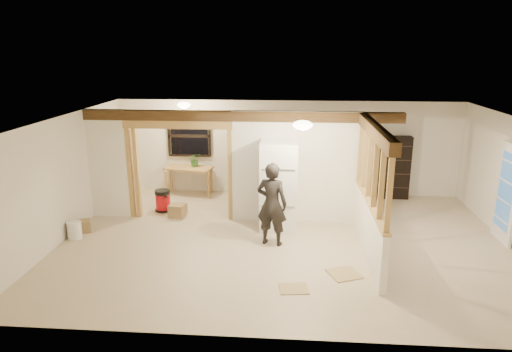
# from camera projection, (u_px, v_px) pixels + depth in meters

# --- Properties ---
(floor) EXTENTS (9.00, 6.50, 0.01)m
(floor) POSITION_uv_depth(u_px,v_px,m) (284.00, 242.00, 9.30)
(floor) COLOR #BDA78C
(floor) RESTS_ON ground
(ceiling) EXTENTS (9.00, 6.50, 0.01)m
(ceiling) POSITION_uv_depth(u_px,v_px,m) (286.00, 119.00, 8.63)
(ceiling) COLOR white
(wall_back) EXTENTS (9.00, 0.01, 2.50)m
(wall_back) POSITION_uv_depth(u_px,v_px,m) (287.00, 148.00, 12.08)
(wall_back) COLOR beige
(wall_back) RESTS_ON floor
(wall_front) EXTENTS (9.00, 0.01, 2.50)m
(wall_front) POSITION_uv_depth(u_px,v_px,m) (281.00, 254.00, 5.84)
(wall_front) COLOR beige
(wall_front) RESTS_ON floor
(wall_left) EXTENTS (0.01, 6.50, 2.50)m
(wall_left) POSITION_uv_depth(u_px,v_px,m) (64.00, 178.00, 9.29)
(wall_left) COLOR beige
(wall_left) RESTS_ON floor
(partition_left_stub) EXTENTS (0.90, 0.12, 2.50)m
(partition_left_stub) POSITION_uv_depth(u_px,v_px,m) (108.00, 164.00, 10.41)
(partition_left_stub) COLOR white
(partition_left_stub) RESTS_ON floor
(partition_center) EXTENTS (2.80, 0.12, 2.50)m
(partition_center) POSITION_uv_depth(u_px,v_px,m) (295.00, 168.00, 10.10)
(partition_center) COLOR white
(partition_center) RESTS_ON floor
(doorway_frame) EXTENTS (2.46, 0.14, 2.20)m
(doorway_frame) POSITION_uv_depth(u_px,v_px,m) (180.00, 172.00, 10.33)
(doorway_frame) COLOR tan
(doorway_frame) RESTS_ON floor
(header_beam_back) EXTENTS (7.00, 0.18, 0.22)m
(header_beam_back) POSITION_uv_depth(u_px,v_px,m) (241.00, 116.00, 9.88)
(header_beam_back) COLOR #4B331A
(header_beam_back) RESTS_ON ceiling
(header_beam_right) EXTENTS (0.18, 3.30, 0.22)m
(header_beam_right) POSITION_uv_depth(u_px,v_px,m) (375.00, 131.00, 8.16)
(header_beam_right) COLOR #4B331A
(header_beam_right) RESTS_ON ceiling
(pony_wall) EXTENTS (0.12, 3.20, 1.00)m
(pony_wall) POSITION_uv_depth(u_px,v_px,m) (368.00, 228.00, 8.67)
(pony_wall) COLOR white
(pony_wall) RESTS_ON floor
(stud_partition) EXTENTS (0.14, 3.20, 1.32)m
(stud_partition) POSITION_uv_depth(u_px,v_px,m) (372.00, 169.00, 8.35)
(stud_partition) COLOR tan
(stud_partition) RESTS_ON pony_wall
(window_back) EXTENTS (1.12, 0.10, 1.10)m
(window_back) POSITION_uv_depth(u_px,v_px,m) (189.00, 136.00, 12.12)
(window_back) COLOR black
(window_back) RESTS_ON wall_back
(french_door) EXTENTS (0.12, 0.86, 2.00)m
(french_door) POSITION_uv_depth(u_px,v_px,m) (507.00, 194.00, 9.09)
(french_door) COLOR white
(french_door) RESTS_ON floor
(ceiling_dome_main) EXTENTS (0.36, 0.36, 0.16)m
(ceiling_dome_main) POSITION_uv_depth(u_px,v_px,m) (303.00, 125.00, 8.13)
(ceiling_dome_main) COLOR #FFEABF
(ceiling_dome_main) RESTS_ON ceiling
(ceiling_dome_util) EXTENTS (0.32, 0.32, 0.14)m
(ceiling_dome_util) POSITION_uv_depth(u_px,v_px,m) (184.00, 105.00, 11.02)
(ceiling_dome_util) COLOR #FFEABF
(ceiling_dome_util) RESTS_ON ceiling
(hanging_bulb) EXTENTS (0.07, 0.07, 0.07)m
(hanging_bulb) POSITION_uv_depth(u_px,v_px,m) (199.00, 122.00, 10.39)
(hanging_bulb) COLOR #FFD88C
(hanging_bulb) RESTS_ON ceiling
(refrigerator) EXTENTS (0.79, 0.77, 1.92)m
(refrigerator) POSITION_uv_depth(u_px,v_px,m) (279.00, 185.00, 9.78)
(refrigerator) COLOR white
(refrigerator) RESTS_ON floor
(woman) EXTENTS (0.70, 0.55, 1.69)m
(woman) POSITION_uv_depth(u_px,v_px,m) (272.00, 204.00, 8.97)
(woman) COLOR black
(woman) RESTS_ON floor
(work_table) EXTENTS (1.32, 0.85, 0.77)m
(work_table) POSITION_uv_depth(u_px,v_px,m) (189.00, 181.00, 12.17)
(work_table) COLOR tan
(work_table) RESTS_ON floor
(potted_plant) EXTENTS (0.41, 0.39, 0.36)m
(potted_plant) POSITION_uv_depth(u_px,v_px,m) (195.00, 160.00, 12.09)
(potted_plant) COLOR #2E5B25
(potted_plant) RESTS_ON work_table
(shop_vac) EXTENTS (0.45, 0.45, 0.53)m
(shop_vac) POSITION_uv_depth(u_px,v_px,m) (163.00, 200.00, 10.99)
(shop_vac) COLOR #AF0D13
(shop_vac) RESTS_ON floor
(bookshelf) EXTENTS (0.82, 0.27, 1.64)m
(bookshelf) POSITION_uv_depth(u_px,v_px,m) (393.00, 168.00, 11.80)
(bookshelf) COLOR black
(bookshelf) RESTS_ON floor
(bucket) EXTENTS (0.29, 0.29, 0.36)m
(bucket) POSITION_uv_depth(u_px,v_px,m) (74.00, 230.00, 9.41)
(bucket) COLOR white
(bucket) RESTS_ON floor
(box_util_a) EXTENTS (0.39, 0.35, 0.30)m
(box_util_a) POSITION_uv_depth(u_px,v_px,m) (177.00, 211.00, 10.62)
(box_util_a) COLOR olive
(box_util_a) RESTS_ON floor
(box_util_b) EXTENTS (0.28, 0.28, 0.24)m
(box_util_b) POSITION_uv_depth(u_px,v_px,m) (181.00, 209.00, 10.82)
(box_util_b) COLOR olive
(box_util_b) RESTS_ON floor
(box_front) EXTENTS (0.39, 0.36, 0.26)m
(box_front) POSITION_uv_depth(u_px,v_px,m) (83.00, 226.00, 9.75)
(box_front) COLOR olive
(box_front) RESTS_ON floor
(floor_panel_near) EXTENTS (0.66, 0.66, 0.02)m
(floor_panel_near) POSITION_uv_depth(u_px,v_px,m) (344.00, 274.00, 7.95)
(floor_panel_near) COLOR tan
(floor_panel_near) RESTS_ON floor
(floor_panel_far) EXTENTS (0.51, 0.43, 0.01)m
(floor_panel_far) POSITION_uv_depth(u_px,v_px,m) (294.00, 289.00, 7.46)
(floor_panel_far) COLOR tan
(floor_panel_far) RESTS_ON floor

